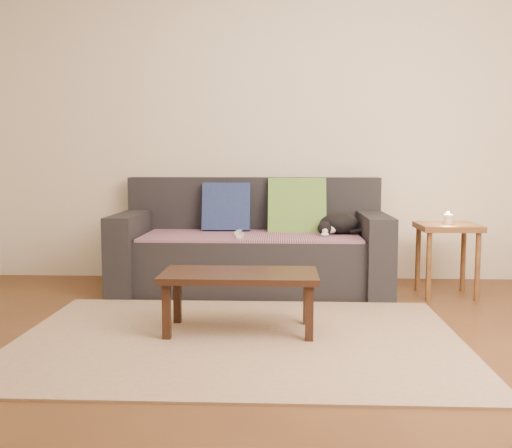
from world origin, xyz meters
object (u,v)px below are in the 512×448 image
(sofa, at_px, (252,249))
(cat, at_px, (338,224))
(coffee_table, at_px, (240,280))
(wii_remote_b, at_px, (238,233))
(side_table, at_px, (447,237))
(wii_remote_a, at_px, (240,236))

(sofa, xyz_separation_m, cat, (0.68, -0.04, 0.21))
(cat, bearing_deg, coffee_table, -126.19)
(cat, distance_m, wii_remote_b, 0.78)
(wii_remote_b, relative_size, coffee_table, 0.17)
(wii_remote_b, bearing_deg, cat, -80.18)
(side_table, distance_m, coffee_table, 1.82)
(cat, relative_size, wii_remote_b, 2.49)
(wii_remote_a, distance_m, coffee_table, 0.97)
(cat, bearing_deg, side_table, -19.81)
(sofa, distance_m, coffee_table, 1.27)
(sofa, distance_m, side_table, 1.49)
(cat, bearing_deg, wii_remote_a, -167.52)
(cat, height_order, wii_remote_a, cat)
(wii_remote_a, bearing_deg, sofa, -8.94)
(wii_remote_b, xyz_separation_m, coffee_table, (0.10, -1.15, -0.14))
(cat, distance_m, side_table, 0.82)
(wii_remote_b, height_order, coffee_table, wii_remote_b)
(sofa, height_order, cat, sofa)
(sofa, bearing_deg, wii_remote_b, -129.80)
(wii_remote_a, xyz_separation_m, coffee_table, (0.07, -0.96, -0.14))
(wii_remote_b, relative_size, side_table, 0.28)
(side_table, bearing_deg, sofa, 171.46)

